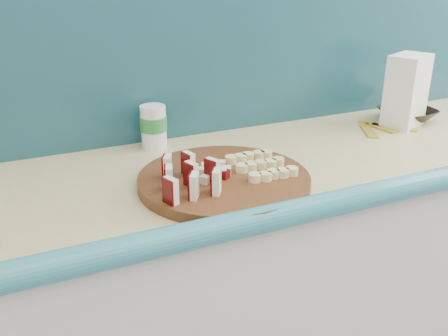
% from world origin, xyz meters
% --- Properties ---
extents(kitchen_counter, '(2.20, 0.63, 0.91)m').
position_xyz_m(kitchen_counter, '(0.10, 1.50, 0.46)').
color(kitchen_counter, silver).
rests_on(kitchen_counter, ground).
extents(backsplash, '(2.20, 0.02, 0.50)m').
position_xyz_m(backsplash, '(0.10, 1.79, 1.16)').
color(backsplash, teal).
rests_on(backsplash, kitchen_counter).
extents(cutting_board, '(0.43, 0.43, 0.03)m').
position_xyz_m(cutting_board, '(-0.25, 1.39, 0.92)').
color(cutting_board, '#3F250D').
rests_on(cutting_board, kitchen_counter).
extents(apple_wedges, '(0.14, 0.16, 0.06)m').
position_xyz_m(apple_wedges, '(-0.35, 1.36, 0.97)').
color(apple_wedges, beige).
rests_on(apple_wedges, cutting_board).
extents(apple_chunks, '(0.06, 0.07, 0.02)m').
position_xyz_m(apple_chunks, '(-0.28, 1.39, 0.95)').
color(apple_chunks, '#F9E9C7').
rests_on(apple_chunks, cutting_board).
extents(banana_slices, '(0.13, 0.16, 0.02)m').
position_xyz_m(banana_slices, '(-0.15, 1.39, 0.95)').
color(banana_slices, '#E6DE8D').
rests_on(banana_slices, cutting_board).
extents(brown_bowl, '(0.19, 0.19, 0.04)m').
position_xyz_m(brown_bowl, '(0.54, 1.62, 0.93)').
color(brown_bowl, black).
rests_on(brown_bowl, kitchen_counter).
extents(flour_bag, '(0.16, 0.14, 0.23)m').
position_xyz_m(flour_bag, '(0.49, 1.59, 1.03)').
color(flour_bag, white).
rests_on(flour_bag, kitchen_counter).
extents(canister, '(0.08, 0.08, 0.13)m').
position_xyz_m(canister, '(-0.32, 1.72, 0.98)').
color(canister, white).
rests_on(canister, kitchen_counter).
extents(banana_peel, '(0.20, 0.17, 0.01)m').
position_xyz_m(banana_peel, '(0.40, 1.58, 0.91)').
color(banana_peel, gold).
rests_on(banana_peel, kitchen_counter).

